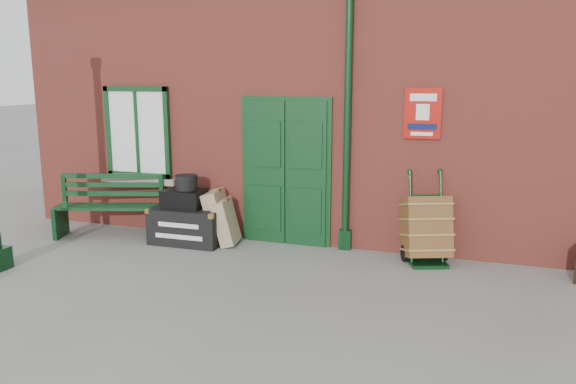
% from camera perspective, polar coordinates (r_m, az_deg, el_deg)
% --- Properties ---
extents(ground, '(80.00, 80.00, 0.00)m').
position_cam_1_polar(ground, '(7.41, -1.75, -8.47)').
color(ground, gray).
rests_on(ground, ground).
extents(station_building, '(10.30, 4.30, 4.36)m').
position_cam_1_polar(station_building, '(10.31, 5.14, 9.40)').
color(station_building, '#AC4437').
rests_on(station_building, ground).
extents(bench, '(1.76, 1.00, 1.04)m').
position_cam_1_polar(bench, '(9.53, -17.61, -1.21)').
color(bench, '#0F3718').
rests_on(bench, ground).
extents(houdini_trunk, '(1.14, 0.64, 0.56)m').
position_cam_1_polar(houdini_trunk, '(8.88, -10.11, -3.36)').
color(houdini_trunk, black).
rests_on(houdini_trunk, ground).
extents(strongbox, '(0.63, 0.46, 0.28)m').
position_cam_1_polar(strongbox, '(8.80, -10.49, -0.68)').
color(strongbox, black).
rests_on(strongbox, houdini_trunk).
extents(hatbox, '(0.34, 0.34, 0.22)m').
position_cam_1_polar(hatbox, '(8.77, -10.29, 0.96)').
color(hatbox, black).
rests_on(hatbox, strongbox).
extents(suitcase_back, '(0.49, 0.63, 0.83)m').
position_cam_1_polar(suitcase_back, '(8.85, -7.09, -2.43)').
color(suitcase_back, tan).
rests_on(suitcase_back, ground).
extents(suitcase_front, '(0.44, 0.56, 0.71)m').
position_cam_1_polar(suitcase_front, '(8.70, -6.31, -3.04)').
color(suitcase_front, tan).
rests_on(suitcase_front, ground).
extents(porter_trolley, '(0.81, 0.83, 1.26)m').
position_cam_1_polar(porter_trolley, '(8.02, 13.87, -3.61)').
color(porter_trolley, '#0C3216').
rests_on(porter_trolley, ground).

